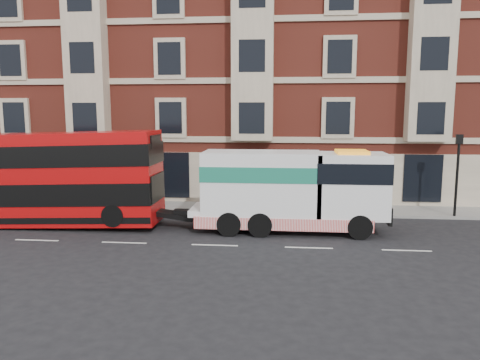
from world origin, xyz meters
name	(u,v)px	position (x,y,z in m)	size (l,w,h in m)	color
ground	(215,245)	(0.00, 0.00, 0.00)	(120.00, 120.00, 0.00)	black
sidewalk	(234,208)	(0.00, 7.50, 0.07)	(90.00, 3.00, 0.15)	slate
victorian_terrace	(252,49)	(0.50, 15.00, 10.07)	(45.00, 12.00, 20.40)	maroon
lamp_post_west	(126,165)	(-6.00, 6.20, 2.68)	(0.35, 0.15, 4.35)	black
lamp_post_east	(457,169)	(12.00, 6.20, 2.68)	(0.35, 0.15, 4.35)	black
double_decker_bus	(45,177)	(-8.92, 2.73, 2.45)	(11.42, 2.62, 4.62)	#AC090A
tow_truck	(289,189)	(3.14, 2.73, 2.02)	(9.15, 2.70, 3.81)	white
pedestrian	(73,192)	(-9.37, 6.63, 1.02)	(0.64, 0.42, 1.75)	black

